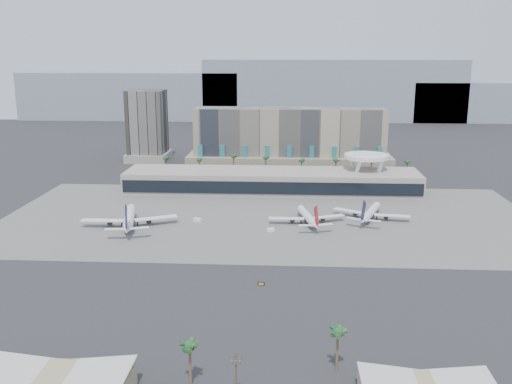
# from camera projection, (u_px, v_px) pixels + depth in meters

# --- Properties ---
(ground) EXTENTS (900.00, 900.00, 0.00)m
(ground) POSITION_uv_depth(u_px,v_px,m) (263.00, 256.00, 227.59)
(ground) COLOR #232326
(ground) RESTS_ON ground
(apron_pad) EXTENTS (260.00, 130.00, 0.06)m
(apron_pad) POSITION_uv_depth(u_px,v_px,m) (268.00, 217.00, 280.87)
(apron_pad) COLOR #5B5B59
(apron_pad) RESTS_ON ground
(mountain_ridge) EXTENTS (680.00, 60.00, 70.00)m
(mountain_ridge) POSITION_uv_depth(u_px,v_px,m) (305.00, 94.00, 674.22)
(mountain_ridge) COLOR gray
(mountain_ridge) RESTS_ON ground
(hotel) EXTENTS (140.00, 30.00, 42.00)m
(hotel) POSITION_uv_depth(u_px,v_px,m) (289.00, 145.00, 391.97)
(hotel) COLOR tan
(hotel) RESTS_ON ground
(office_tower) EXTENTS (30.00, 30.00, 52.00)m
(office_tower) POSITION_uv_depth(u_px,v_px,m) (147.00, 130.00, 421.19)
(office_tower) COLOR black
(office_tower) RESTS_ON ground
(terminal) EXTENTS (170.00, 32.50, 14.50)m
(terminal) POSITION_uv_depth(u_px,v_px,m) (272.00, 180.00, 332.45)
(terminal) COLOR #ADA498
(terminal) RESTS_ON ground
(saucer_structure) EXTENTS (26.00, 26.00, 21.89)m
(saucer_structure) POSITION_uv_depth(u_px,v_px,m) (366.00, 159.00, 332.45)
(saucer_structure) COLOR white
(saucer_structure) RESTS_ON ground
(palm_row) EXTENTS (157.80, 2.80, 13.10)m
(palm_row) POSITION_uv_depth(u_px,v_px,m) (284.00, 162.00, 365.16)
(palm_row) COLOR brown
(palm_row) RESTS_ON ground
(utility_pole) EXTENTS (3.20, 0.85, 12.00)m
(utility_pole) POSITION_uv_depth(u_px,v_px,m) (236.00, 371.00, 132.88)
(utility_pole) COLOR #4C3826
(utility_pole) RESTS_ON ground
(airliner_left) EXTENTS (43.92, 45.65, 15.97)m
(airliner_left) POSITION_uv_depth(u_px,v_px,m) (129.00, 218.00, 265.15)
(airliner_left) COLOR white
(airliner_left) RESTS_ON ground
(airliner_centre) EXTENTS (36.44, 37.89, 13.23)m
(airliner_centre) POSITION_uv_depth(u_px,v_px,m) (308.00, 217.00, 270.06)
(airliner_centre) COLOR white
(airliner_centre) RESTS_ON ground
(airliner_right) EXTENTS (36.30, 37.51, 13.52)m
(airliner_right) POSITION_uv_depth(u_px,v_px,m) (371.00, 212.00, 276.95)
(airliner_right) COLOR white
(airliner_right) RESTS_ON ground
(service_vehicle_a) EXTENTS (4.49, 3.35, 1.98)m
(service_vehicle_a) POSITION_uv_depth(u_px,v_px,m) (198.00, 220.00, 272.66)
(service_vehicle_a) COLOR silver
(service_vehicle_a) RESTS_ON ground
(service_vehicle_b) EXTENTS (3.52, 2.86, 1.58)m
(service_vehicle_b) POSITION_uv_depth(u_px,v_px,m) (271.00, 230.00, 258.42)
(service_vehicle_b) COLOR white
(service_vehicle_b) RESTS_ON ground
(taxiway_sign) EXTENTS (2.44, 0.75, 1.10)m
(taxiway_sign) POSITION_uv_depth(u_px,v_px,m) (261.00, 284.00, 199.44)
(taxiway_sign) COLOR black
(taxiway_sign) RESTS_ON ground
(near_palm_a) EXTENTS (6.00, 6.00, 11.96)m
(near_palm_a) POSITION_uv_depth(u_px,v_px,m) (190.00, 351.00, 137.89)
(near_palm_a) COLOR brown
(near_palm_a) RESTS_ON ground
(near_palm_b) EXTENTS (6.00, 6.00, 12.24)m
(near_palm_b) POSITION_uv_depth(u_px,v_px,m) (338.00, 338.00, 143.88)
(near_palm_b) COLOR brown
(near_palm_b) RESTS_ON ground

